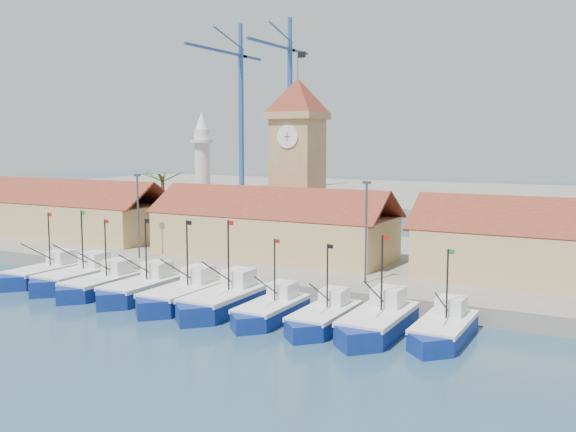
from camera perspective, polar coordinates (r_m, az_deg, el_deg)
The scene contains 21 objects.
ground at distance 54.87m, azimuth -11.83°, elevation -8.24°, with size 400.00×400.00×0.00m, color #1F4154.
quay at distance 74.24m, azimuth 0.14°, elevation -3.61°, with size 140.00×32.00×1.50m, color gray.
terminal at distance 154.92m, azimuth 15.25°, elevation 1.60°, with size 240.00×80.00×2.00m, color gray.
boat_0 at distance 68.53m, azimuth -20.91°, elevation -4.91°, with size 3.53×9.68×7.32m.
boat_1 at distance 65.26m, azimuth -18.31°, elevation -5.33°, with size 3.74×10.26×7.76m.
boat_2 at distance 61.76m, azimuth -16.38°, elevation -5.98°, with size 3.48×9.55×7.22m.
boat_3 at distance 59.01m, azimuth -13.01°, elevation -6.44°, with size 3.62×9.93×7.51m.
boat_4 at distance 55.72m, azimuth -9.46°, elevation -7.11°, with size 3.71×10.18×7.70m.
boat_5 at distance 53.45m, azimuth -5.85°, elevation -7.62°, with size 3.83×10.49×7.94m.
boat_6 at distance 50.75m, azimuth -1.64°, elevation -8.50°, with size 3.25×8.91×6.74m.
boat_7 at distance 48.73m, azimuth 3.09°, elevation -9.16°, with size 3.22×8.82×6.67m.
boat_8 at distance 47.56m, azimuth 7.88°, elevation -9.49°, with size 3.68×10.07×7.62m.
boat_9 at distance 46.96m, azimuth 13.60°, elevation -9.94°, with size 3.29×9.00×6.81m.
hall_left at distance 90.30m, azimuth -19.35°, elevation -0.08°, with size 31.20×10.13×7.61m.
hall_center at distance 70.26m, azimuth -1.39°, elevation -1.52°, with size 27.04×10.13×7.61m.
clock_tower at distance 74.86m, azimuth 0.86°, elevation 5.11°, with size 5.80×5.80×22.70m.
minaret at distance 84.51m, azimuth -7.61°, elevation 3.71°, with size 3.00×3.00×16.30m.
palm_tree at distance 86.20m, azimuth -11.05°, elevation 1.38°, with size 5.60×5.03×8.39m.
lamp_posts at distance 62.89m, azimuth -4.59°, elevation -0.21°, with size 80.70×0.25×9.03m.
crane_blue_far at distance 167.64m, azimuth -4.48°, elevation 10.51°, with size 1.00×33.50×41.95m.
crane_blue_near at distance 167.60m, azimuth -0.02°, elevation 10.74°, with size 1.00×30.76×43.50m.
Camera 1 is at (34.28, -40.52, 13.94)m, focal length 40.00 mm.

